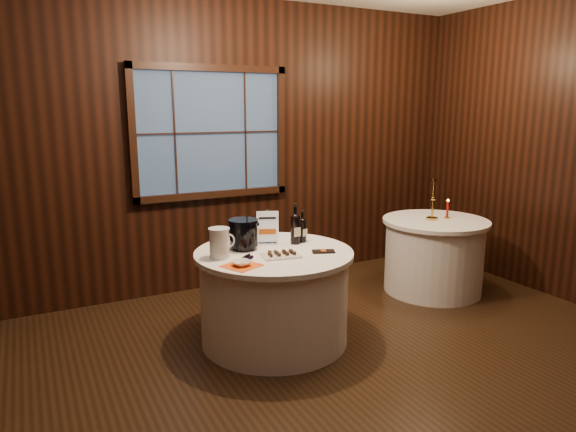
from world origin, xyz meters
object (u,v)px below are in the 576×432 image
cracker_bowl (242,263)px  ice_bucket (244,234)px  side_table (434,255)px  port_bottle_left (295,227)px  red_candle (447,211)px  glass_pitcher (220,243)px  main_table (274,296)px  chocolate_box (323,251)px  chocolate_plate (281,254)px  brass_candlestick (433,205)px  sign_stand (268,233)px  port_bottle_right (303,228)px  grape_bunch (249,257)px

cracker_bowl → ice_bucket: bearing=65.6°
side_table → ice_bucket: size_ratio=4.35×
port_bottle_left → red_candle: size_ratio=1.70×
glass_pitcher → main_table: bearing=-9.2°
ice_bucket → chocolate_box: 0.66m
chocolate_plate → red_candle: (2.16, 0.46, 0.06)m
port_bottle_left → cracker_bowl: size_ratio=2.46×
brass_candlestick → red_candle: 0.20m
sign_stand → port_bottle_right: size_ratio=1.07×
chocolate_box → glass_pitcher: 0.83m
port_bottle_right → ice_bucket: bearing=164.9°
grape_bunch → brass_candlestick: (2.23, 0.45, 0.14)m
port_bottle_left → chocolate_box: (0.07, -0.34, -0.14)m
main_table → port_bottle_left: 0.60m
main_table → brass_candlestick: (1.96, 0.32, 0.54)m
chocolate_plate → cracker_bowl: (-0.36, -0.08, 0.00)m
port_bottle_left → ice_bucket: port_bottle_left is taller
ice_bucket → chocolate_box: size_ratio=1.40×
chocolate_box → sign_stand: bearing=146.2°
port_bottle_left → glass_pitcher: port_bottle_left is taller
side_table → sign_stand: sign_stand is taller
glass_pitcher → chocolate_plate: bearing=-30.0°
port_bottle_right → grape_bunch: bearing=-169.2°
chocolate_plate → glass_pitcher: glass_pitcher is taller
sign_stand → glass_pitcher: sign_stand is taller
glass_pitcher → red_candle: size_ratio=1.15×
main_table → brass_candlestick: size_ratio=2.99×
ice_bucket → brass_candlestick: bearing=4.2°
chocolate_box → cracker_bowl: bearing=-155.3°
grape_bunch → glass_pitcher: 0.26m
ice_bucket → chocolate_box: ice_bucket is taller
port_bottle_left → chocolate_box: size_ratio=1.93×
ice_bucket → cracker_bowl: 0.46m
brass_candlestick → glass_pitcher: bearing=-173.0°
sign_stand → chocolate_box: bearing=-33.5°
side_table → port_bottle_left: bearing=-174.1°
sign_stand → brass_candlestick: size_ratio=0.69×
glass_pitcher → side_table: bearing=0.3°
brass_candlestick → cracker_bowl: bearing=-166.3°
main_table → brass_candlestick: bearing=9.2°
grape_bunch → brass_candlestick: brass_candlestick is taller
grape_bunch → cracker_bowl: cracker_bowl is taller
ice_bucket → glass_pitcher: ice_bucket is taller
side_table → glass_pitcher: 2.52m
sign_stand → brass_candlestick: (1.92, 0.11, 0.05)m
port_bottle_left → brass_candlestick: size_ratio=0.80×
main_table → ice_bucket: (-0.20, 0.16, 0.51)m
port_bottle_left → brass_candlestick: (1.70, 0.20, 0.01)m
grape_bunch → cracker_bowl: bearing=-132.5°
sign_stand → ice_bucket: bearing=-146.1°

